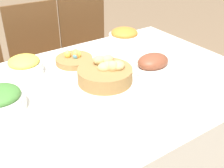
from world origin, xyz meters
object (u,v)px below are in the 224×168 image
(knife, at_px, (180,108))
(ham_platter, at_px, (153,62))
(bread_basket, at_px, (106,73))
(egg_basket, at_px, (74,59))
(chair_far_center, at_px, (42,63))
(spoon, at_px, (185,106))
(carrot_bowl, at_px, (124,35))
(drinking_cup, at_px, (174,83))
(pineapple_bowl, at_px, (24,66))
(chair_far_right, at_px, (90,50))
(dinner_plate, at_px, (157,119))
(butter_dish, at_px, (72,117))
(fork, at_px, (130,131))
(green_salad_bowl, at_px, (0,100))

(knife, bearing_deg, ham_platter, 65.39)
(bread_basket, xyz_separation_m, knife, (0.14, -0.40, -0.04))
(egg_basket, bearing_deg, chair_far_center, 89.26)
(ham_platter, distance_m, spoon, 0.41)
(carrot_bowl, xyz_separation_m, drinking_cup, (-0.18, -0.65, -0.00))
(pineapple_bowl, bearing_deg, chair_far_center, 62.84)
(spoon, bearing_deg, knife, -179.54)
(egg_basket, relative_size, pineapple_bowl, 1.09)
(drinking_cup, bearing_deg, ham_platter, 71.54)
(chair_far_right, height_order, ham_platter, chair_far_right)
(dinner_plate, bearing_deg, ham_platter, 50.69)
(chair_far_center, bearing_deg, knife, -80.05)
(butter_dish, bearing_deg, pineapple_bowl, 92.05)
(pineapple_bowl, distance_m, spoon, 0.87)
(fork, bearing_deg, spoon, -0.46)
(ham_platter, height_order, drinking_cup, drinking_cup)
(spoon, bearing_deg, bread_basket, 113.88)
(ham_platter, height_order, butter_dish, ham_platter)
(chair_far_center, distance_m, knife, 1.32)
(pineapple_bowl, relative_size, drinking_cup, 2.50)
(knife, bearing_deg, chair_far_center, 96.97)
(fork, bearing_deg, butter_dish, 127.45)
(green_salad_bowl, bearing_deg, bread_basket, -5.49)
(chair_far_center, distance_m, egg_basket, 0.66)
(carrot_bowl, relative_size, knife, 1.15)
(carrot_bowl, height_order, knife, carrot_bowl)
(egg_basket, height_order, knife, egg_basket)
(bread_basket, distance_m, spoon, 0.43)
(chair_far_right, distance_m, chair_far_center, 0.44)
(chair_far_center, distance_m, drinking_cup, 1.21)
(green_salad_bowl, distance_m, drinking_cup, 0.81)
(green_salad_bowl, bearing_deg, carrot_bowl, 20.46)
(knife, relative_size, butter_dish, 1.36)
(green_salad_bowl, height_order, carrot_bowl, green_salad_bowl)
(chair_far_center, relative_size, carrot_bowl, 4.46)
(egg_basket, height_order, dinner_plate, egg_basket)
(drinking_cup, bearing_deg, knife, -123.13)
(chair_far_center, xyz_separation_m, dinner_plate, (0.02, -1.28, 0.25))
(carrot_bowl, height_order, fork, carrot_bowl)
(egg_basket, xyz_separation_m, drinking_cup, (0.26, -0.54, 0.02))
(bread_basket, bearing_deg, butter_dish, -146.58)
(green_salad_bowl, xyz_separation_m, butter_dish, (0.22, -0.25, -0.03))
(butter_dish, bearing_deg, chair_far_center, 75.91)
(chair_far_right, xyz_separation_m, egg_basket, (-0.45, -0.60, 0.27))
(bread_basket, relative_size, spoon, 1.52)
(chair_far_right, distance_m, dinner_plate, 1.37)
(chair_far_right, relative_size, knife, 5.13)
(ham_platter, relative_size, drinking_cup, 3.77)
(fork, height_order, butter_dish, butter_dish)
(pineapple_bowl, bearing_deg, drinking_cup, -46.55)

